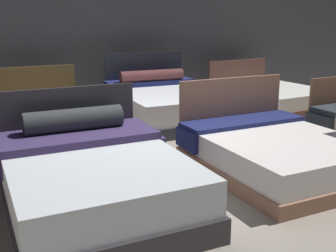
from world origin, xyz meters
The scene contains 7 objects.
ground_plane centered at (0.00, 0.00, -0.01)m, with size 18.00×18.00×0.02m, color gray.
showroom_back_wall centered at (0.00, 3.29, 1.75)m, with size 18.00×0.06×3.50m, color #47474C.
bed_1 centered at (-1.04, -1.13, 0.29)m, with size 1.63×1.99×0.99m.
bed_2 centered at (1.08, -1.09, 0.22)m, with size 1.65×1.93×0.95m.
bed_5 centered at (-1.01, 1.68, 0.21)m, with size 1.64×2.00×0.92m.
bed_6 centered at (1.01, 1.63, 0.28)m, with size 1.75×2.21×1.07m.
bed_7 centered at (3.22, 1.59, 0.22)m, with size 1.67×2.17×0.84m.
Camera 1 is at (-1.98, -4.58, 1.70)m, focal length 44.62 mm.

